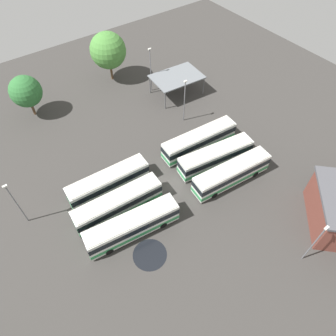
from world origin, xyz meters
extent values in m
plane|color=#383533|center=(0.00, 0.00, 0.00)|extent=(95.91, 95.91, 0.00)
cube|color=silver|center=(-8.23, -3.34, 1.76)|extent=(12.38, 4.02, 2.93)
cube|color=beige|center=(-8.23, -3.34, 3.30)|extent=(11.87, 3.76, 0.14)
cube|color=black|center=(-8.23, -3.34, 2.23)|extent=(12.45, 4.07, 0.94)
cube|color=#2D8C4C|center=(-8.23, -3.34, 0.94)|extent=(12.45, 4.07, 0.59)
cube|color=black|center=(-2.18, -4.08, 2.33)|extent=(0.32, 2.09, 1.08)
cylinder|color=black|center=(-4.34, -2.63, 0.50)|extent=(1.03, 0.42, 1.00)
cylinder|color=black|center=(-4.63, -4.97, 0.50)|extent=(1.03, 0.42, 1.00)
cylinder|color=black|center=(-11.82, -1.71, 0.50)|extent=(1.03, 0.42, 1.00)
cylinder|color=black|center=(-12.11, -4.05, 0.50)|extent=(1.03, 0.42, 1.00)
cube|color=silver|center=(-8.05, 0.55, 1.76)|extent=(12.26, 3.26, 2.93)
cube|color=beige|center=(-8.05, 0.55, 3.30)|extent=(11.76, 3.03, 0.14)
cube|color=black|center=(-8.05, 0.55, 2.23)|extent=(12.32, 3.30, 0.94)
cube|color=#2D8C4C|center=(-8.05, 0.55, 0.94)|extent=(12.32, 3.30, 0.59)
cube|color=black|center=(-1.98, 0.20, 2.33)|extent=(0.18, 2.10, 1.08)
cylinder|color=black|center=(-4.23, 1.51, 0.50)|extent=(1.02, 0.36, 1.00)
cylinder|color=black|center=(-4.37, -0.84, 0.50)|extent=(1.02, 0.36, 1.00)
cylinder|color=black|center=(-11.74, 1.94, 0.50)|extent=(1.02, 0.36, 1.00)
cylinder|color=black|center=(-11.87, -0.41, 0.50)|extent=(1.02, 0.36, 1.00)
cube|color=silver|center=(-7.34, 4.47, 1.76)|extent=(11.79, 3.14, 2.93)
cube|color=beige|center=(-7.34, 4.47, 3.30)|extent=(11.31, 2.91, 0.14)
cube|color=black|center=(-7.34, 4.47, 2.23)|extent=(11.85, 3.18, 0.94)
cube|color=#2D8C4C|center=(-7.34, 4.47, 0.94)|extent=(11.85, 3.18, 0.59)
cube|color=black|center=(-1.50, 4.18, 2.33)|extent=(0.16, 2.10, 1.08)
cylinder|color=black|center=(-3.66, 5.47, 0.50)|extent=(1.01, 0.35, 1.00)
cylinder|color=black|center=(-3.78, 3.11, 0.50)|extent=(1.01, 0.35, 1.00)
cylinder|color=black|center=(-10.90, 5.83, 0.50)|extent=(1.01, 0.35, 1.00)
cylinder|color=black|center=(-11.01, 3.47, 0.50)|extent=(1.01, 0.35, 1.00)
cube|color=silver|center=(7.76, -4.47, 1.76)|extent=(12.29, 3.67, 2.93)
cube|color=beige|center=(7.76, -4.47, 3.30)|extent=(11.78, 3.42, 0.14)
cube|color=black|center=(7.76, -4.47, 2.23)|extent=(12.35, 3.71, 0.94)
cube|color=#2D8C4C|center=(7.76, -4.47, 0.94)|extent=(12.35, 3.71, 0.59)
cube|color=black|center=(13.80, -5.03, 2.33)|extent=(0.25, 2.10, 1.08)
cylinder|color=black|center=(11.61, -3.64, 0.50)|extent=(1.02, 0.39, 1.00)
cylinder|color=black|center=(11.39, -5.99, 0.50)|extent=(1.02, 0.39, 1.00)
cylinder|color=black|center=(4.14, -2.95, 0.50)|extent=(1.02, 0.39, 1.00)
cylinder|color=black|center=(3.92, -5.29, 0.50)|extent=(1.02, 0.39, 1.00)
cube|color=silver|center=(8.07, -0.68, 1.76)|extent=(12.08, 4.22, 2.93)
cube|color=beige|center=(8.07, -0.68, 3.30)|extent=(11.59, 3.95, 0.14)
cube|color=black|center=(8.07, -0.68, 2.23)|extent=(12.15, 4.27, 0.94)
cube|color=#2D8C4C|center=(8.07, -0.68, 0.94)|extent=(12.15, 4.27, 0.59)
cube|color=black|center=(13.94, -1.53, 2.33)|extent=(0.36, 2.09, 1.08)
cylinder|color=black|center=(11.87, -0.04, 0.50)|extent=(1.03, 0.44, 1.00)
cylinder|color=black|center=(11.53, -2.37, 0.50)|extent=(1.03, 0.44, 1.00)
cylinder|color=black|center=(4.60, 1.01, 0.50)|extent=(1.03, 0.44, 1.00)
cylinder|color=black|center=(4.27, -1.32, 0.50)|extent=(1.03, 0.44, 1.00)
cube|color=silver|center=(8.27, 3.42, 1.76)|extent=(12.68, 3.45, 2.93)
cube|color=beige|center=(8.27, 3.42, 3.30)|extent=(12.16, 3.21, 0.14)
cube|color=black|center=(8.27, 3.42, 2.23)|extent=(12.74, 3.49, 0.94)
cube|color=#2D8C4C|center=(8.27, 3.42, 0.94)|extent=(12.74, 3.49, 0.59)
cube|color=black|center=(14.53, 2.97, 2.33)|extent=(0.21, 2.10, 1.08)
cylinder|color=black|center=(12.23, 4.32, 0.50)|extent=(1.02, 0.37, 1.00)
cylinder|color=black|center=(12.06, 1.97, 0.50)|extent=(1.02, 0.37, 1.00)
cylinder|color=black|center=(4.48, 4.87, 0.50)|extent=(1.02, 0.37, 1.00)
cylinder|color=black|center=(4.32, 2.52, 0.50)|extent=(1.02, 0.37, 1.00)
cube|color=slate|center=(14.17, 17.20, 3.66)|extent=(9.48, 6.87, 0.20)
cylinder|color=#59595B|center=(18.58, 19.66, 1.78)|extent=(0.20, 0.20, 3.56)
cylinder|color=#59595B|center=(18.15, 14.09, 1.78)|extent=(0.20, 0.20, 3.56)
cylinder|color=#59595B|center=(10.18, 20.32, 1.78)|extent=(0.20, 0.20, 3.56)
cylinder|color=#59595B|center=(9.75, 14.75, 1.78)|extent=(0.20, 0.20, 3.56)
cylinder|color=slate|center=(-18.74, 6.41, 3.76)|extent=(0.16, 0.16, 7.53)
cube|color=silver|center=(-18.74, 6.41, 7.71)|extent=(0.56, 0.28, 0.20)
cylinder|color=slate|center=(6.68, -18.48, 3.72)|extent=(0.16, 0.16, 7.43)
cube|color=silver|center=(6.68, -18.48, 7.61)|extent=(0.56, 0.28, 0.20)
cylinder|color=slate|center=(10.84, 20.86, 4.17)|extent=(0.16, 0.16, 8.34)
cube|color=silver|center=(10.84, 20.86, 8.52)|extent=(0.56, 0.28, 0.20)
cylinder|color=slate|center=(10.50, 10.25, 3.89)|extent=(0.16, 0.16, 7.77)
cube|color=silver|center=(10.50, 10.25, 7.95)|extent=(0.56, 0.28, 0.20)
cylinder|color=brown|center=(6.53, 28.68, 1.63)|extent=(0.44, 0.44, 3.26)
sphere|color=#478438|center=(6.53, 28.68, 6.15)|extent=(6.81, 6.81, 6.81)
cylinder|color=brown|center=(-10.14, 27.20, 1.30)|extent=(0.44, 0.44, 2.60)
sphere|color=#2D6B33|center=(-10.14, 27.20, 4.88)|extent=(5.36, 5.36, 5.36)
cylinder|color=black|center=(-8.22, -7.16, 0.00)|extent=(4.26, 4.26, 0.01)
cylinder|color=black|center=(5.87, 6.49, 0.00)|extent=(1.65, 1.65, 0.01)
camera|label=1|loc=(-15.74, -21.40, 35.80)|focal=32.58mm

